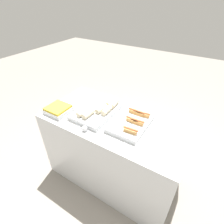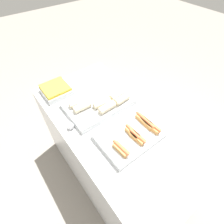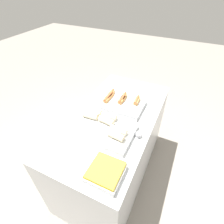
{
  "view_description": "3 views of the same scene",
  "coord_description": "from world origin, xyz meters",
  "px_view_note": "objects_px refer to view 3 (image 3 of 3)",
  "views": [
    {
      "loc": [
        0.75,
        -1.25,
        2.05
      ],
      "look_at": [
        -0.03,
        0.0,
        1.02
      ],
      "focal_mm": 28.0,
      "sensor_mm": 36.0,
      "label": 1
    },
    {
      "loc": [
        0.69,
        -0.55,
        2.01
      ],
      "look_at": [
        -0.03,
        0.0,
        1.02
      ],
      "focal_mm": 28.0,
      "sensor_mm": 36.0,
      "label": 2
    },
    {
      "loc": [
        -1.17,
        -0.54,
        2.06
      ],
      "look_at": [
        -0.03,
        0.0,
        1.02
      ],
      "focal_mm": 28.0,
      "sensor_mm": 36.0,
      "label": 3
    }
  ],
  "objects_px": {
    "tray_wraps": "(103,128)",
    "serving_spoon_near": "(138,136)",
    "tray_side_front": "(106,172)",
    "tray_hotdogs": "(120,103)"
  },
  "relations": [
    {
      "from": "tray_wraps",
      "to": "tray_side_front",
      "type": "distance_m",
      "value": 0.44
    },
    {
      "from": "tray_wraps",
      "to": "tray_side_front",
      "type": "relative_size",
      "value": 2.23
    },
    {
      "from": "tray_hotdogs",
      "to": "tray_side_front",
      "type": "xyz_separation_m",
      "value": [
        -0.78,
        -0.22,
        0.0
      ]
    },
    {
      "from": "tray_wraps",
      "to": "serving_spoon_near",
      "type": "height_order",
      "value": "tray_wraps"
    },
    {
      "from": "tray_side_front",
      "to": "serving_spoon_near",
      "type": "xyz_separation_m",
      "value": [
        0.43,
        -0.09,
        -0.01
      ]
    },
    {
      "from": "tray_side_front",
      "to": "serving_spoon_near",
      "type": "height_order",
      "value": "tray_side_front"
    },
    {
      "from": "serving_spoon_near",
      "to": "tray_side_front",
      "type": "bearing_deg",
      "value": 167.84
    },
    {
      "from": "tray_wraps",
      "to": "tray_side_front",
      "type": "height_order",
      "value": "tray_wraps"
    },
    {
      "from": "tray_hotdogs",
      "to": "tray_wraps",
      "type": "xyz_separation_m",
      "value": [
        -0.4,
        -0.01,
        0.0
      ]
    },
    {
      "from": "tray_side_front",
      "to": "serving_spoon_near",
      "type": "bearing_deg",
      "value": -12.16
    }
  ]
}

